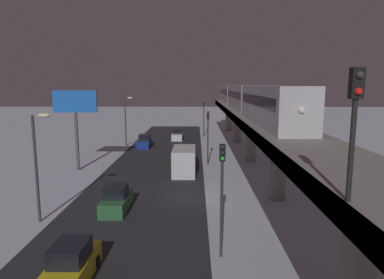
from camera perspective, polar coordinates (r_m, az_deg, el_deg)
ground_plane at (r=29.30m, az=-0.62°, el=-9.83°), size 240.00×240.00×0.00m
avenue_asphalt at (r=29.67m, az=-8.56°, el=-9.69°), size 11.00×100.75×0.01m
elevated_railway at (r=28.83m, az=14.16°, el=0.21°), size 5.00×100.75×6.03m
subway_train at (r=50.23m, az=8.55°, el=7.09°), size 2.94×55.47×3.40m
rail_signal at (r=11.06m, az=25.50°, el=4.20°), size 0.36×0.41×4.00m
sedan_blue at (r=52.90m, az=-7.90°, el=-0.45°), size 1.91×4.23×1.97m
sedan_green at (r=27.10m, az=-12.52°, el=-9.88°), size 1.80×4.08×1.97m
sedan_white at (r=60.05m, az=-2.46°, el=0.79°), size 1.80×4.79×1.97m
box_truck at (r=37.79m, az=-1.28°, el=-3.36°), size 2.40×7.40×2.80m
taxi_cab at (r=18.69m, az=-19.55°, el=-19.33°), size 1.91×4.40×1.97m
traffic_light_near at (r=18.72m, az=5.03°, el=-7.46°), size 0.32×0.44×6.40m
traffic_light_mid at (r=40.58m, az=2.68°, el=1.59°), size 0.32×0.44×6.40m
traffic_light_far at (r=62.76m, az=1.98°, el=4.28°), size 0.32×0.44×6.40m
commercial_billboard at (r=39.78m, az=-18.89°, el=4.77°), size 4.80×0.36×8.90m
street_lamp_near at (r=25.56m, az=-24.24°, el=-2.31°), size 1.35×0.44×7.65m
street_lamp_far at (r=53.99m, az=-10.84°, el=3.98°), size 1.35×0.44×7.65m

